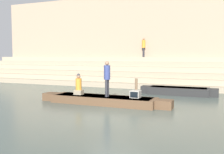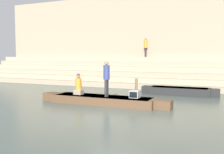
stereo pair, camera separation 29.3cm
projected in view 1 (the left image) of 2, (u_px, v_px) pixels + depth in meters
ground_plane at (114, 114)px, 11.24m from camera, size 120.00×120.00×0.00m
ghat_steps at (165, 76)px, 21.17m from camera, size 36.00×3.82×2.40m
back_wall at (170, 39)px, 22.74m from camera, size 34.20×1.28×8.03m
rowboat_main at (103, 100)px, 13.47m from camera, size 7.10×1.44×0.41m
person_standing at (107, 76)px, 13.20m from camera, size 0.32×0.32×1.80m
person_rowing at (79, 86)px, 13.95m from camera, size 0.45×0.35×1.13m
tv_set at (135, 94)px, 12.92m from camera, size 0.47×0.49×0.36m
moored_boat_shore at (178, 91)px, 16.70m from camera, size 4.81×1.21×0.49m
mooring_post at (136, 89)px, 14.76m from camera, size 0.15×0.15×1.21m
person_on_steps at (144, 46)px, 22.75m from camera, size 0.31×0.31×1.65m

